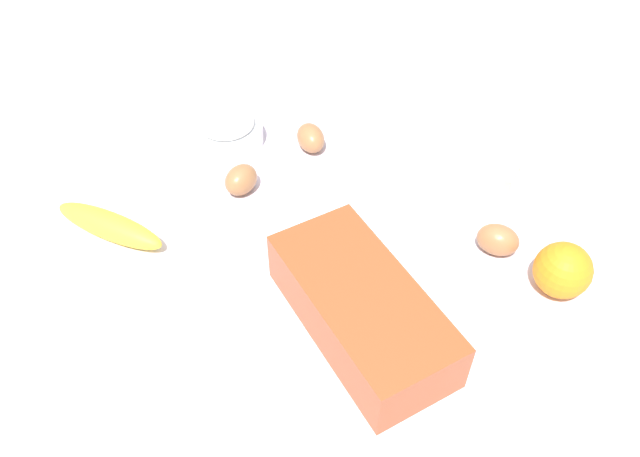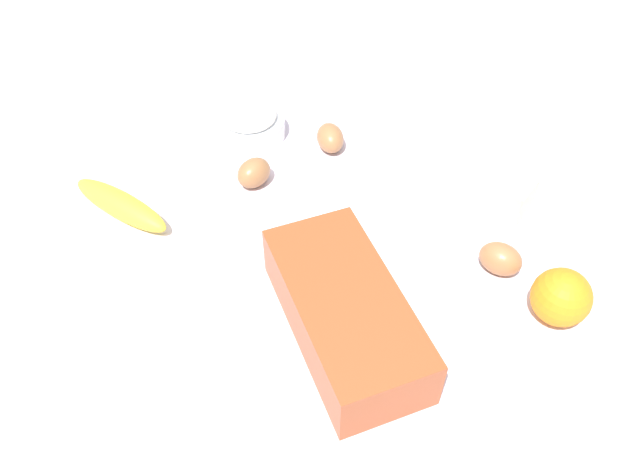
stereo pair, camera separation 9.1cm
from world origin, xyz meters
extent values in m
cube|color=silver|center=(0.00, 0.00, -0.01)|extent=(2.40, 2.40, 0.02)
cube|color=#9E4723|center=(0.14, -0.06, 0.04)|extent=(0.30, 0.19, 0.08)
cube|color=black|center=(0.14, -0.06, 0.04)|extent=(0.29, 0.17, 0.07)
cylinder|color=white|center=(-0.29, 0.05, 0.02)|extent=(0.12, 0.12, 0.04)
torus|color=white|center=(-0.29, 0.05, 0.03)|extent=(0.12, 0.12, 0.01)
ellipsoid|color=white|center=(-0.29, 0.05, 0.04)|extent=(0.10, 0.10, 0.03)
ellipsoid|color=yellow|center=(-0.23, -0.22, 0.02)|extent=(0.19, 0.11, 0.04)
sphere|color=orange|center=(0.28, 0.19, 0.04)|extent=(0.08, 0.08, 0.08)
cube|color=#F4EDB2|center=(0.08, 0.28, 0.03)|extent=(0.11, 0.09, 0.06)
ellipsoid|color=#9F6B40|center=(0.18, 0.19, 0.02)|extent=(0.08, 0.07, 0.05)
ellipsoid|color=#9C683F|center=(-0.18, -0.01, 0.02)|extent=(0.06, 0.07, 0.05)
ellipsoid|color=#9D693F|center=(-0.18, 0.15, 0.02)|extent=(0.08, 0.07, 0.05)
camera|label=1|loc=(0.47, -0.43, 0.70)|focal=35.52mm
camera|label=2|loc=(0.53, -0.36, 0.70)|focal=35.52mm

